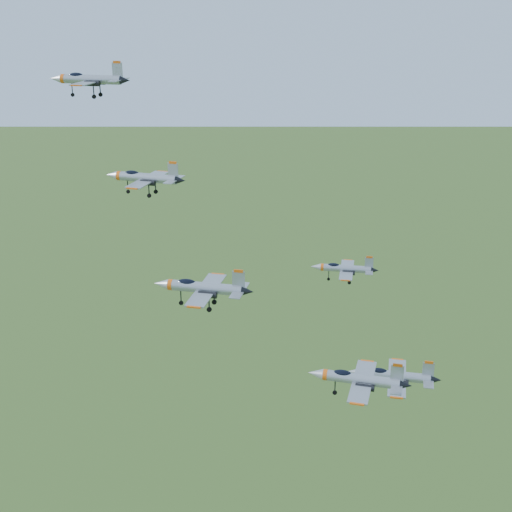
# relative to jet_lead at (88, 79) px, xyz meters

# --- Properties ---
(jet_lead) EXTENTS (13.49, 11.06, 3.62)m
(jet_lead) POSITION_rel_jet_lead_xyz_m (0.00, 0.00, 0.00)
(jet_lead) COLOR #9498A0
(jet_left_high) EXTENTS (12.42, 10.28, 3.32)m
(jet_left_high) POSITION_rel_jet_lead_xyz_m (13.28, -12.45, -12.03)
(jet_left_high) COLOR #9498A0
(jet_right_high) EXTENTS (12.51, 10.25, 3.36)m
(jet_right_high) POSITION_rel_jet_lead_xyz_m (26.78, -29.84, -20.65)
(jet_right_high) COLOR #9498A0
(jet_left_low) EXTENTS (10.78, 8.89, 2.88)m
(jet_left_low) POSITION_rel_jet_lead_xyz_m (41.17, -0.16, -28.30)
(jet_left_low) COLOR #9498A0
(jet_right_low) EXTENTS (13.47, 11.10, 3.60)m
(jet_right_low) POSITION_rel_jet_lead_xyz_m (45.71, -24.23, -34.05)
(jet_right_low) COLOR #9498A0
(jet_trail) EXTENTS (13.20, 10.85, 3.54)m
(jet_trail) POSITION_rel_jet_lead_xyz_m (50.08, -14.39, -38.54)
(jet_trail) COLOR #9498A0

